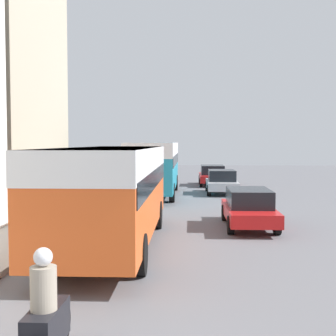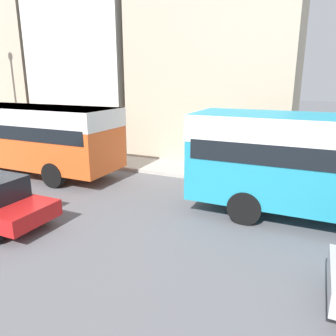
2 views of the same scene
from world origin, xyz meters
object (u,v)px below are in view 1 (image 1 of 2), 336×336
object	(u,v)px
bus_lead	(112,182)
bus_following	(155,161)
pedestrian_near_curb	(119,173)
car_distant	(222,181)
car_crossing	(212,175)
car_far_curb	(249,207)
motorcycle_behind_lead	(45,322)

from	to	relation	value
bus_lead	bus_following	size ratio (longest dim) A/B	0.99
bus_lead	pedestrian_near_curb	distance (m)	18.97
bus_lead	car_distant	xyz separation A→B (m)	(4.29, 14.80, -1.19)
car_crossing	car_far_curb	world-z (taller)	car_crossing
bus_lead	motorcycle_behind_lead	bearing A→B (deg)	-87.47
bus_following	car_distant	bearing A→B (deg)	16.53
car_crossing	car_distant	size ratio (longest dim) A/B	1.08
motorcycle_behind_lead	car_distant	xyz separation A→B (m)	(3.95, 22.47, 0.08)
bus_lead	pedestrian_near_curb	xyz separation A→B (m)	(-2.62, 18.77, -0.94)
car_distant	car_crossing	bearing A→B (deg)	93.05
bus_following	car_far_curb	bearing A→B (deg)	-67.18
bus_following	pedestrian_near_curb	xyz separation A→B (m)	(-2.87, 5.17, -1.02)
car_far_curb	pedestrian_near_curb	xyz separation A→B (m)	(-7.14, 15.31, 0.27)
bus_lead	car_distant	distance (m)	15.45
bus_following	motorcycle_behind_lead	xyz separation A→B (m)	(0.09, -21.28, -1.35)
bus_following	car_far_curb	size ratio (longest dim) A/B	2.18
car_distant	pedestrian_near_curb	world-z (taller)	pedestrian_near_curb
bus_following	pedestrian_near_curb	size ratio (longest dim) A/B	5.82
motorcycle_behind_lead	car_crossing	distance (m)	28.31
pedestrian_near_curb	car_far_curb	bearing A→B (deg)	-65.01
bus_lead	motorcycle_behind_lead	world-z (taller)	bus_lead
motorcycle_behind_lead	pedestrian_near_curb	distance (m)	26.61
bus_lead	car_far_curb	bearing A→B (deg)	37.40
motorcycle_behind_lead	car_distant	size ratio (longest dim) A/B	0.54
bus_following	car_distant	world-z (taller)	bus_following
bus_following	car_distant	size ratio (longest dim) A/B	2.39
bus_lead	car_crossing	world-z (taller)	bus_lead
car_far_curb	pedestrian_near_curb	world-z (taller)	pedestrian_near_curb
motorcycle_behind_lead	car_far_curb	distance (m)	11.89
motorcycle_behind_lead	car_crossing	xyz separation A→B (m)	(3.65, 28.07, 0.09)
car_distant	pedestrian_near_curb	bearing A→B (deg)	150.11
bus_lead	car_far_curb	world-z (taller)	bus_lead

